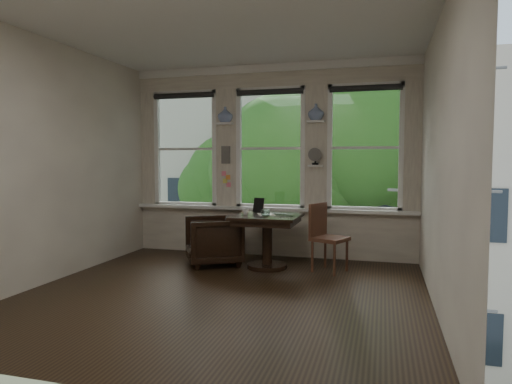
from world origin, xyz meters
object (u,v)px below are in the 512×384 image
(side_chair_right, at_px, (330,238))
(laptop, at_px, (281,215))
(table, at_px, (267,242))
(mug, at_px, (245,211))
(armchair_left, at_px, (213,241))

(side_chair_right, distance_m, laptop, 0.73)
(side_chair_right, height_order, laptop, side_chair_right)
(table, relative_size, mug, 9.19)
(table, relative_size, armchair_left, 1.17)
(table, distance_m, side_chair_right, 0.87)
(armchair_left, height_order, laptop, laptop)
(table, bearing_deg, laptop, -2.90)
(laptop, height_order, mug, mug)
(armchair_left, xyz_separation_m, mug, (0.50, -0.03, 0.45))
(armchair_left, relative_size, side_chair_right, 0.84)
(table, height_order, mug, mug)
(table, relative_size, side_chair_right, 0.98)
(table, bearing_deg, side_chair_right, 1.62)
(table, bearing_deg, armchair_left, 179.95)
(table, xyz_separation_m, armchair_left, (-0.81, 0.00, -0.03))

